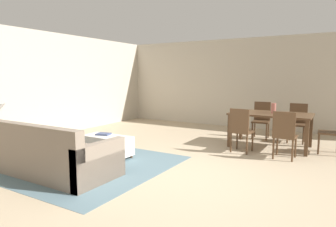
{
  "coord_description": "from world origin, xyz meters",
  "views": [
    {
      "loc": [
        2.12,
        -3.93,
        1.58
      ],
      "look_at": [
        -0.94,
        1.23,
        0.81
      ],
      "focal_mm": 31.49,
      "sensor_mm": 36.0,
      "label": 1
    }
  ],
  "objects_px": {
    "ottoman_table": "(107,145)",
    "dining_chair_near_right": "(284,132)",
    "vase_centerpiece": "(274,108)",
    "dining_chair_far_right": "(297,120)",
    "dining_chair_head_east": "(334,129)",
    "dining_table": "(271,117)",
    "couch": "(50,156)",
    "dining_chair_near_left": "(241,128)",
    "dining_chair_far_left": "(261,118)",
    "side_table": "(0,137)",
    "book_on_ottoman": "(103,134)"
  },
  "relations": [
    {
      "from": "dining_chair_head_east",
      "to": "dining_table",
      "type": "bearing_deg",
      "value": -178.52
    },
    {
      "from": "ottoman_table",
      "to": "dining_chair_far_right",
      "type": "bearing_deg",
      "value": 48.07
    },
    {
      "from": "dining_chair_near_right",
      "to": "ottoman_table",
      "type": "bearing_deg",
      "value": -152.08
    },
    {
      "from": "couch",
      "to": "dining_chair_near_right",
      "type": "xyz_separation_m",
      "value": [
        3.14,
        2.78,
        0.23
      ]
    },
    {
      "from": "dining_chair_far_right",
      "to": "book_on_ottoman",
      "type": "bearing_deg",
      "value": -133.48
    },
    {
      "from": "dining_table",
      "to": "vase_centerpiece",
      "type": "xyz_separation_m",
      "value": [
        0.05,
        0.01,
        0.2
      ]
    },
    {
      "from": "side_table",
      "to": "dining_chair_far_right",
      "type": "height_order",
      "value": "dining_chair_far_right"
    },
    {
      "from": "dining_table",
      "to": "dining_chair_head_east",
      "type": "xyz_separation_m",
      "value": [
        1.23,
        0.03,
        -0.15
      ]
    },
    {
      "from": "dining_chair_near_left",
      "to": "book_on_ottoman",
      "type": "distance_m",
      "value": 2.78
    },
    {
      "from": "couch",
      "to": "dining_table",
      "type": "relative_size",
      "value": 1.32
    },
    {
      "from": "dining_chair_far_left",
      "to": "couch",
      "type": "bearing_deg",
      "value": -116.88
    },
    {
      "from": "dining_chair_near_left",
      "to": "dining_chair_far_right",
      "type": "height_order",
      "value": "same"
    },
    {
      "from": "book_on_ottoman",
      "to": "ottoman_table",
      "type": "bearing_deg",
      "value": -16.28
    },
    {
      "from": "dining_chair_near_left",
      "to": "dining_chair_far_left",
      "type": "height_order",
      "value": "same"
    },
    {
      "from": "dining_chair_far_right",
      "to": "vase_centerpiece",
      "type": "height_order",
      "value": "vase_centerpiece"
    },
    {
      "from": "side_table",
      "to": "book_on_ottoman",
      "type": "xyz_separation_m",
      "value": [
        1.44,
        1.23,
        0.0
      ]
    },
    {
      "from": "dining_table",
      "to": "dining_chair_head_east",
      "type": "relative_size",
      "value": 1.84
    },
    {
      "from": "couch",
      "to": "dining_chair_near_right",
      "type": "height_order",
      "value": "dining_chair_near_right"
    },
    {
      "from": "dining_chair_far_right",
      "to": "dining_chair_head_east",
      "type": "relative_size",
      "value": 1.0
    },
    {
      "from": "ottoman_table",
      "to": "dining_table",
      "type": "xyz_separation_m",
      "value": [
        2.54,
        2.47,
        0.43
      ]
    },
    {
      "from": "ottoman_table",
      "to": "dining_chair_near_right",
      "type": "relative_size",
      "value": 1.07
    },
    {
      "from": "dining_chair_far_right",
      "to": "dining_chair_head_east",
      "type": "distance_m",
      "value": 1.14
    },
    {
      "from": "couch",
      "to": "dining_chair_far_left",
      "type": "bearing_deg",
      "value": 63.12
    },
    {
      "from": "dining_table",
      "to": "vase_centerpiece",
      "type": "distance_m",
      "value": 0.21
    },
    {
      "from": "ottoman_table",
      "to": "dining_chair_near_right",
      "type": "distance_m",
      "value": 3.39
    },
    {
      "from": "dining_chair_far_right",
      "to": "vase_centerpiece",
      "type": "relative_size",
      "value": 4.1
    },
    {
      "from": "couch",
      "to": "dining_chair_far_left",
      "type": "distance_m",
      "value": 5.1
    },
    {
      "from": "dining_chair_far_left",
      "to": "book_on_ottoman",
      "type": "distance_m",
      "value": 4.02
    },
    {
      "from": "couch",
      "to": "dining_table",
      "type": "xyz_separation_m",
      "value": [
        2.7,
        3.67,
        0.39
      ]
    },
    {
      "from": "couch",
      "to": "dining_chair_far_right",
      "type": "bearing_deg",
      "value": 55.2
    },
    {
      "from": "ottoman_table",
      "to": "book_on_ottoman",
      "type": "xyz_separation_m",
      "value": [
        -0.13,
        0.04,
        0.2
      ]
    },
    {
      "from": "dining_chair_head_east",
      "to": "vase_centerpiece",
      "type": "height_order",
      "value": "vase_centerpiece"
    },
    {
      "from": "ottoman_table",
      "to": "dining_chair_head_east",
      "type": "height_order",
      "value": "dining_chair_head_east"
    },
    {
      "from": "dining_chair_head_east",
      "to": "vase_centerpiece",
      "type": "bearing_deg",
      "value": -178.95
    },
    {
      "from": "dining_chair_head_east",
      "to": "couch",
      "type": "bearing_deg",
      "value": -136.7
    },
    {
      "from": "couch",
      "to": "vase_centerpiece",
      "type": "relative_size",
      "value": 9.95
    },
    {
      "from": "couch",
      "to": "dining_chair_near_right",
      "type": "bearing_deg",
      "value": 41.51
    },
    {
      "from": "couch",
      "to": "dining_table",
      "type": "bearing_deg",
      "value": 53.67
    },
    {
      "from": "ottoman_table",
      "to": "side_table",
      "type": "distance_m",
      "value": 1.98
    },
    {
      "from": "dining_chair_far_right",
      "to": "vase_centerpiece",
      "type": "bearing_deg",
      "value": -115.1
    },
    {
      "from": "couch",
      "to": "book_on_ottoman",
      "type": "bearing_deg",
      "value": 88.84
    },
    {
      "from": "dining_chair_near_right",
      "to": "dining_chair_head_east",
      "type": "bearing_deg",
      "value": 49.47
    },
    {
      "from": "vase_centerpiece",
      "to": "dining_chair_near_left",
      "type": "bearing_deg",
      "value": -119.32
    },
    {
      "from": "vase_centerpiece",
      "to": "dining_chair_near_right",
      "type": "bearing_deg",
      "value": -66.71
    },
    {
      "from": "couch",
      "to": "book_on_ottoman",
      "type": "distance_m",
      "value": 1.25
    },
    {
      "from": "side_table",
      "to": "dining_chair_far_right",
      "type": "xyz_separation_m",
      "value": [
        4.57,
        4.52,
        0.08
      ]
    },
    {
      "from": "couch",
      "to": "dining_chair_far_right",
      "type": "relative_size",
      "value": 2.43
    },
    {
      "from": "dining_table",
      "to": "vase_centerpiece",
      "type": "bearing_deg",
      "value": 10.98
    },
    {
      "from": "dining_chair_head_east",
      "to": "book_on_ottoman",
      "type": "distance_m",
      "value": 4.62
    },
    {
      "from": "ottoman_table",
      "to": "vase_centerpiece",
      "type": "bearing_deg",
      "value": 43.73
    }
  ]
}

